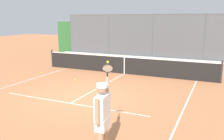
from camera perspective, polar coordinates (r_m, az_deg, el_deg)
ground_plane at (r=9.53m, az=-7.03°, el=-6.26°), size 60.00×60.00×0.00m
court_line_markings at (r=8.70m, az=-10.66°, el=-8.15°), size 7.60×9.56×0.01m
fence_backdrop at (r=19.18m, az=9.97°, el=6.89°), size 17.48×1.37×3.31m
tennis_net at (r=13.28m, az=2.91°, el=1.20°), size 9.77×0.09×1.07m
tennis_player at (r=5.25m, az=-2.24°, el=-10.31°), size 0.57×1.36×1.95m
tennis_ball_near_baseline at (r=12.05m, az=-8.61°, el=-2.27°), size 0.07×0.07×0.07m
tennis_ball_near_net at (r=14.04m, az=-16.15°, el=-0.59°), size 0.07×0.07×0.07m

